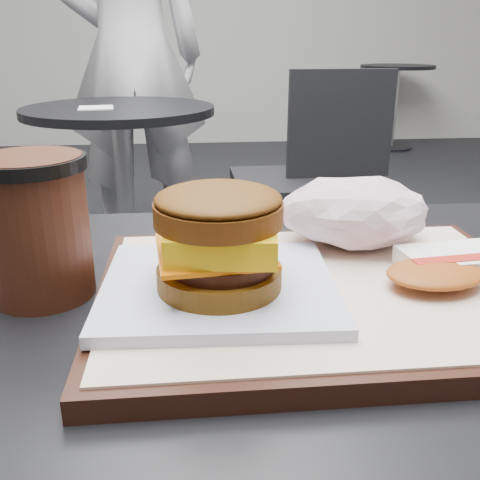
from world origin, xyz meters
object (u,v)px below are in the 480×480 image
at_px(breakfast_sandwich, 219,251).
at_px(hash_brown, 445,267).
at_px(crumpled_wrapper, 355,212).
at_px(patron, 131,54).
at_px(neighbor_chair, 306,169).
at_px(neighbor_table, 123,160).
at_px(coffee_cup, 36,222).
at_px(serving_tray, 320,294).

distance_m(breakfast_sandwich, hash_brown, 0.20).
bearing_deg(breakfast_sandwich, crumpled_wrapper, 36.83).
xyz_separation_m(hash_brown, patron, (-0.46, 2.20, 0.11)).
xyz_separation_m(crumpled_wrapper, neighbor_chair, (0.29, 1.48, -0.31)).
xyz_separation_m(breakfast_sandwich, crumpled_wrapper, (0.14, 0.11, -0.01)).
height_order(crumpled_wrapper, neighbor_chair, neighbor_chair).
relative_size(neighbor_table, patron, 0.41).
bearing_deg(breakfast_sandwich, hash_brown, 4.58).
distance_m(crumpled_wrapper, patron, 2.15).
bearing_deg(neighbor_table, hash_brown, -73.90).
bearing_deg(coffee_cup, breakfast_sandwich, -20.57).
height_order(serving_tray, coffee_cup, coffee_cup).
height_order(breakfast_sandwich, patron, patron).
height_order(crumpled_wrapper, neighbor_table, crumpled_wrapper).
height_order(breakfast_sandwich, crumpled_wrapper, breakfast_sandwich).
relative_size(serving_tray, crumpled_wrapper, 2.54).
bearing_deg(neighbor_table, neighbor_chair, -4.10).
bearing_deg(patron, serving_tray, 95.14).
relative_size(crumpled_wrapper, patron, 0.08).
bearing_deg(patron, breakfast_sandwich, 92.86).
bearing_deg(hash_brown, serving_tray, -179.58).
bearing_deg(hash_brown, neighbor_chair, 81.68).
bearing_deg(crumpled_wrapper, neighbor_chair, 79.12).
relative_size(neighbor_table, neighbor_chair, 0.85).
xyz_separation_m(coffee_cup, neighbor_table, (-0.12, 1.58, -0.29)).
height_order(neighbor_table, patron, patron).
bearing_deg(breakfast_sandwich, neighbor_chair, 74.91).
xyz_separation_m(hash_brown, neighbor_chair, (0.23, 1.57, -0.29)).
xyz_separation_m(crumpled_wrapper, neighbor_table, (-0.41, 1.53, -0.27)).
bearing_deg(crumpled_wrapper, coffee_cup, -170.56).
bearing_deg(hash_brown, crumpled_wrapper, 120.89).
distance_m(hash_brown, crumpled_wrapper, 0.11).
height_order(breakfast_sandwich, neighbor_table, breakfast_sandwich).
relative_size(coffee_cup, neighbor_table, 0.17).
relative_size(breakfast_sandwich, coffee_cup, 1.56).
xyz_separation_m(breakfast_sandwich, neighbor_chair, (0.43, 1.59, -0.32)).
height_order(serving_tray, crumpled_wrapper, crumpled_wrapper).
height_order(breakfast_sandwich, hash_brown, breakfast_sandwich).
distance_m(breakfast_sandwich, patron, 2.24).
distance_m(neighbor_chair, patron, 1.02).
xyz_separation_m(crumpled_wrapper, coffee_cup, (-0.30, -0.05, 0.02)).
height_order(serving_tray, patron, patron).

